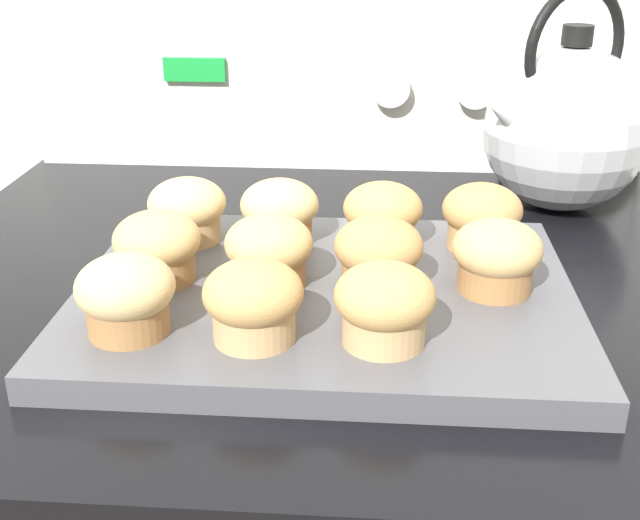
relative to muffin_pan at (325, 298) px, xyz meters
The scene contains 14 objects.
control_panel 0.42m from the muffin_pan, 92.05° to the left, with size 0.74×0.07×0.21m.
muffin_pan is the anchor object (origin of this frame).
muffin_r0_c0 0.16m from the muffin_pan, 147.12° to the right, with size 0.07×0.07×0.06m.
muffin_r0_c1 0.11m from the muffin_pan, 116.01° to the right, with size 0.07×0.07×0.06m.
muffin_r0_c2 0.11m from the muffin_pan, 62.23° to the right, with size 0.07×0.07×0.06m.
muffin_r1_c0 0.14m from the muffin_pan, behind, with size 0.07×0.07×0.06m.
muffin_r1_c1 0.06m from the muffin_pan, behind, with size 0.07×0.07×0.06m.
muffin_r1_c2 0.06m from the muffin_pan, ahead, with size 0.07×0.07×0.06m.
muffin_r1_c3 0.14m from the muffin_pan, ahead, with size 0.07×0.07×0.06m.
muffin_r2_c0 0.16m from the muffin_pan, 146.51° to the left, with size 0.07×0.07×0.06m.
muffin_r2_c1 0.11m from the muffin_pan, 118.06° to the left, with size 0.07×0.07×0.06m.
muffin_r2_c2 0.10m from the muffin_pan, 62.74° to the left, with size 0.07×0.07×0.06m.
muffin_r2_c3 0.16m from the muffin_pan, 34.21° to the left, with size 0.07×0.07×0.06m.
tea_kettle 0.36m from the muffin_pan, 48.36° to the left, with size 0.19×0.17×0.23m.
Camera 1 is at (0.05, -0.32, 1.22)m, focal length 45.00 mm.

